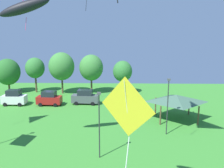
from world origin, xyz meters
TOP-DOWN VIEW (x-y plane):
  - kite_flying_9 at (-8.57, 25.16)m, footprint 4.95×1.84m
  - kite_flying_11 at (0.40, 12.49)m, footprint 2.24×1.67m
  - parked_car_leftmost at (-17.65, 41.24)m, footprint 4.03×2.02m
  - parked_car_second_from_left at (-11.64, 41.24)m, footprint 4.17×2.13m
  - parked_car_third_from_left at (-5.63, 42.14)m, footprint 4.67×2.13m
  - park_pavilion at (8.20, 34.89)m, footprint 6.47×5.46m
  - light_post_0 at (5.90, 29.68)m, footprint 0.36×0.20m
  - light_post_2 at (-1.74, 23.93)m, footprint 0.36×0.20m
  - treeline_tree_0 at (-22.43, 49.83)m, footprint 4.89×4.89m
  - treeline_tree_1 at (-17.01, 50.47)m, footprint 3.86×3.86m
  - treeline_tree_2 at (-11.31, 49.61)m, footprint 5.11×5.11m
  - treeline_tree_3 at (-5.40, 50.14)m, footprint 4.81×4.81m
  - treeline_tree_4 at (0.94, 49.93)m, footprint 3.87×3.87m

SIDE VIEW (x-z plane):
  - parked_car_second_from_left at x=-11.64m, z-range -0.03..2.42m
  - parked_car_third_from_left at x=-5.63m, z-range -0.03..2.48m
  - parked_car_leftmost at x=-17.65m, z-range -0.04..2.60m
  - park_pavilion at x=8.20m, z-range 1.28..4.88m
  - light_post_2 at x=-1.74m, z-range 0.40..7.01m
  - light_post_0 at x=5.90m, z-range 0.41..7.26m
  - treeline_tree_0 at x=-22.43m, z-range 0.83..7.89m
  - treeline_tree_4 at x=0.94m, z-range 1.20..7.90m
  - treeline_tree_1 at x=-17.01m, z-range 1.47..8.71m
  - treeline_tree_3 at x=-5.40m, z-range 1.29..9.19m
  - treeline_tree_2 at x=-11.31m, z-range 1.37..9.75m
  - kite_flying_11 at x=0.40m, z-range 5.81..11.36m
  - kite_flying_9 at x=-8.57m, z-range 12.62..15.93m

